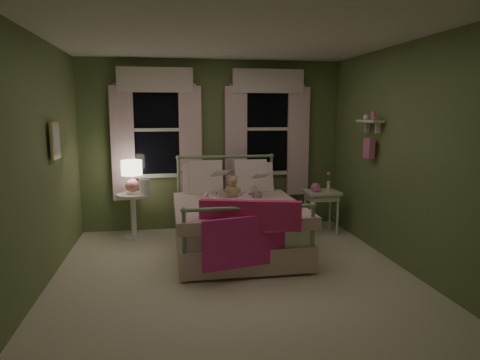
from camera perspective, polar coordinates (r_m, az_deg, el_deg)
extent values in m
plane|color=silver|center=(4.92, -0.81, -12.64)|extent=(4.20, 4.20, 0.00)
plane|color=white|center=(4.63, -0.89, 18.77)|extent=(4.20, 4.20, 0.00)
plane|color=#6A8550|center=(6.67, -3.63, 4.62)|extent=(4.00, 0.00, 4.00)
plane|color=#6A8550|center=(2.57, 6.37, -2.77)|extent=(4.00, 0.00, 4.00)
plane|color=#6A8550|center=(4.73, -25.58, 1.86)|extent=(0.00, 4.20, 4.20)
plane|color=#6A8550|center=(5.29, 21.13, 2.82)|extent=(0.00, 4.20, 4.20)
cube|color=white|center=(5.62, -0.55, -5.33)|extent=(1.44, 1.94, 0.26)
cube|color=white|center=(5.69, -0.55, -7.67)|extent=(1.54, 2.02, 0.30)
cube|color=white|center=(5.43, -0.30, -3.88)|extent=(1.58, 1.75, 0.14)
cylinder|color=#9EB793|center=(5.59, -7.60, -6.77)|extent=(0.04, 1.90, 0.04)
cylinder|color=#9EB793|center=(5.80, 6.24, -6.16)|extent=(0.04, 1.90, 0.04)
cylinder|color=#9EB793|center=(6.47, -8.15, -2.09)|extent=(0.04, 0.04, 1.15)
cylinder|color=#9EB793|center=(6.65, 4.17, -1.70)|extent=(0.04, 0.04, 1.15)
sphere|color=#9EB793|center=(6.38, -8.27, 2.98)|extent=(0.07, 0.07, 0.07)
sphere|color=#9EB793|center=(6.57, 4.22, 3.23)|extent=(0.07, 0.07, 0.07)
cylinder|color=#9EB793|center=(6.44, -1.93, 3.13)|extent=(1.42, 0.04, 0.04)
cylinder|color=#9EB793|center=(6.46, -1.92, 1.19)|extent=(1.38, 0.03, 0.03)
cylinder|color=#9EB793|center=(4.63, -7.42, -8.86)|extent=(0.04, 0.04, 0.80)
cylinder|color=#9EB793|center=(4.89, 9.62, -7.94)|extent=(0.04, 0.04, 0.80)
sphere|color=#9EB793|center=(4.52, -7.52, -4.04)|extent=(0.07, 0.07, 0.07)
sphere|color=#9EB793|center=(4.79, 9.75, -3.36)|extent=(0.07, 0.07, 0.07)
cylinder|color=#9EB793|center=(4.60, 1.36, -3.73)|extent=(1.42, 0.04, 0.04)
cube|color=white|center=(6.18, -5.07, -0.44)|extent=(0.55, 0.32, 0.57)
cube|color=white|center=(6.28, 1.85, -0.24)|extent=(0.55, 0.32, 0.57)
cube|color=white|center=(6.17, -4.62, 0.31)|extent=(0.48, 0.30, 0.51)
cube|color=white|center=(6.26, 1.41, 0.47)|extent=(0.48, 0.30, 0.51)
cube|color=#E02B74|center=(4.62, 1.36, -4.70)|extent=(1.09, 0.39, 0.32)
cube|color=#F02F95|center=(4.63, 1.51, -8.15)|extent=(1.08, 0.29, 0.55)
imported|color=#F7D1DD|center=(5.92, -3.93, 0.60)|extent=(0.30, 0.22, 0.76)
imported|color=#F7D1DD|center=(6.01, 1.40, 0.19)|extent=(0.33, 0.27, 0.64)
imported|color=beige|center=(5.67, -3.67, 0.38)|extent=(0.22, 0.15, 0.26)
imported|color=beige|center=(5.76, 1.88, 0.11)|extent=(0.21, 0.13, 0.26)
sphere|color=tan|center=(5.84, -1.02, -1.46)|extent=(0.18, 0.18, 0.18)
sphere|color=tan|center=(5.79, -1.00, -0.14)|extent=(0.13, 0.13, 0.13)
sphere|color=tan|center=(5.78, -1.44, 0.39)|extent=(0.05, 0.05, 0.05)
sphere|color=tan|center=(5.79, -0.56, 0.41)|extent=(0.05, 0.05, 0.05)
sphere|color=tan|center=(5.79, -1.76, -1.35)|extent=(0.07, 0.07, 0.07)
sphere|color=tan|center=(5.82, -0.20, -1.30)|extent=(0.07, 0.07, 0.07)
sphere|color=#8C6B51|center=(5.74, -0.91, -0.28)|extent=(0.04, 0.04, 0.04)
cylinder|color=white|center=(6.35, -14.12, -1.98)|extent=(0.46, 0.46, 0.04)
cylinder|color=white|center=(6.42, -14.01, -4.69)|extent=(0.08, 0.08, 0.60)
cylinder|color=white|center=(6.49, -13.90, -7.31)|extent=(0.34, 0.34, 0.03)
sphere|color=#D88080|center=(6.32, -14.17, -0.73)|extent=(0.20, 0.20, 0.20)
cylinder|color=pink|center=(6.31, -14.21, 0.34)|extent=(0.03, 0.03, 0.12)
cylinder|color=#FFEAC6|center=(6.29, -14.26, 1.60)|extent=(0.29, 0.29, 0.22)
imported|color=beige|center=(6.26, -13.27, -1.84)|extent=(0.23, 0.27, 0.02)
cube|color=white|center=(6.48, 10.84, -1.64)|extent=(0.50, 0.40, 0.04)
cube|color=white|center=(6.50, 10.82, -2.24)|extent=(0.44, 0.34, 0.08)
cylinder|color=white|center=(6.34, 9.53, -4.79)|extent=(0.04, 0.04, 0.60)
cylinder|color=white|center=(6.49, 12.88, -4.59)|extent=(0.04, 0.04, 0.60)
cylinder|color=white|center=(6.62, 8.67, -4.18)|extent=(0.04, 0.04, 0.60)
cylinder|color=white|center=(6.76, 11.91, -4.01)|extent=(0.04, 0.04, 0.60)
sphere|color=pink|center=(6.43, 10.02, -0.97)|extent=(0.14, 0.14, 0.14)
cube|color=pink|center=(6.35, 10.29, -1.29)|extent=(0.10, 0.04, 0.04)
cylinder|color=white|center=(6.55, 11.69, -0.75)|extent=(0.05, 0.05, 0.14)
cylinder|color=#4C7F3F|center=(6.54, 11.72, 0.20)|extent=(0.01, 0.01, 0.12)
sphere|color=pink|center=(6.53, 11.74, 0.81)|extent=(0.06, 0.06, 0.06)
cube|color=black|center=(6.61, -11.04, 6.60)|extent=(0.76, 0.02, 1.35)
cube|color=white|center=(6.59, -11.23, 12.68)|extent=(0.84, 0.05, 0.06)
cube|color=white|center=(6.65, -10.86, 0.56)|extent=(0.84, 0.05, 0.06)
cube|color=white|center=(6.61, -14.53, 6.48)|extent=(0.06, 0.05, 1.40)
cube|color=white|center=(6.59, -7.54, 6.68)|extent=(0.06, 0.05, 1.40)
cube|color=white|center=(6.59, -11.04, 6.59)|extent=(0.76, 0.04, 0.05)
cube|color=white|center=(6.58, -15.37, 4.69)|extent=(0.34, 0.06, 1.70)
cube|color=white|center=(6.56, -6.61, 4.94)|extent=(0.34, 0.06, 1.70)
cube|color=white|center=(6.53, -11.26, 12.98)|extent=(1.10, 0.08, 0.36)
cylinder|color=white|center=(6.57, -11.23, 12.43)|extent=(1.20, 0.03, 0.03)
cube|color=black|center=(6.78, 3.57, 6.81)|extent=(0.76, 0.02, 1.35)
cube|color=white|center=(6.77, 3.67, 12.74)|extent=(0.84, 0.05, 0.06)
cube|color=white|center=(6.83, 3.55, 0.93)|extent=(0.84, 0.05, 0.06)
cube|color=white|center=(6.68, 0.25, 6.80)|extent=(0.06, 0.05, 1.40)
cube|color=white|center=(6.87, 6.88, 6.80)|extent=(0.06, 0.05, 1.40)
cube|color=white|center=(6.76, 3.61, 6.81)|extent=(0.76, 0.04, 0.05)
cube|color=white|center=(6.63, -0.54, 5.05)|extent=(0.34, 0.06, 1.70)
cube|color=white|center=(6.86, 7.76, 5.10)|extent=(0.34, 0.06, 1.70)
cube|color=white|center=(6.71, 3.80, 13.02)|extent=(1.10, 0.08, 0.36)
cylinder|color=white|center=(6.75, 3.72, 12.49)|extent=(1.20, 0.03, 0.03)
cube|color=white|center=(5.82, 16.89, 7.53)|extent=(0.15, 0.50, 0.03)
cube|color=white|center=(5.71, 17.89, 6.65)|extent=(0.06, 0.03, 0.14)
cube|color=white|center=(5.98, 16.56, 6.81)|extent=(0.06, 0.03, 0.14)
cylinder|color=pink|center=(5.73, 17.37, 8.18)|extent=(0.06, 0.06, 0.10)
sphere|color=white|center=(5.91, 16.48, 8.05)|extent=(0.08, 0.08, 0.08)
cube|color=pink|center=(5.85, 16.82, 4.10)|extent=(0.08, 0.18, 0.26)
cube|color=beige|center=(5.27, -23.45, 4.85)|extent=(0.03, 0.32, 0.42)
cube|color=silver|center=(5.27, -23.29, 4.86)|extent=(0.01, 0.25, 0.34)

